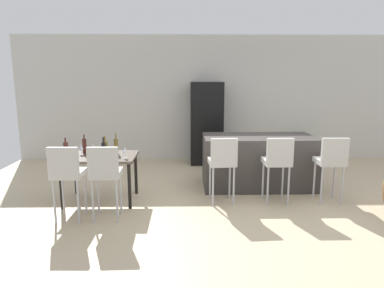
# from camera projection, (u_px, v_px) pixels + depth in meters

# --- Properties ---
(ground_plane) EXTENTS (10.00, 10.00, 0.00)m
(ground_plane) POSITION_uv_depth(u_px,v_px,m) (251.00, 200.00, 5.58)
(ground_plane) COLOR #C6B28E
(back_wall) EXTENTS (10.00, 0.12, 2.90)m
(back_wall) POSITION_uv_depth(u_px,v_px,m) (229.00, 98.00, 8.19)
(back_wall) COLOR beige
(back_wall) RESTS_ON ground_plane
(kitchen_island) EXTENTS (1.94, 0.95, 0.92)m
(kitchen_island) POSITION_uv_depth(u_px,v_px,m) (258.00, 161.00, 6.19)
(kitchen_island) COLOR #383330
(kitchen_island) RESTS_ON ground_plane
(bar_chair_left) EXTENTS (0.43, 0.43, 1.05)m
(bar_chair_left) POSITION_uv_depth(u_px,v_px,m) (223.00, 160.00, 5.29)
(bar_chair_left) COLOR beige
(bar_chair_left) RESTS_ON ground_plane
(bar_chair_middle) EXTENTS (0.40, 0.40, 1.05)m
(bar_chair_middle) POSITION_uv_depth(u_px,v_px,m) (278.00, 160.00, 5.30)
(bar_chair_middle) COLOR beige
(bar_chair_middle) RESTS_ON ground_plane
(bar_chair_right) EXTENTS (0.41, 0.41, 1.05)m
(bar_chair_right) POSITION_uv_depth(u_px,v_px,m) (331.00, 159.00, 5.32)
(bar_chair_right) COLOR beige
(bar_chair_right) RESTS_ON ground_plane
(dining_table) EXTENTS (1.13, 0.81, 0.74)m
(dining_table) POSITION_uv_depth(u_px,v_px,m) (100.00, 160.00, 5.41)
(dining_table) COLOR #4C4238
(dining_table) RESTS_ON ground_plane
(dining_chair_near) EXTENTS (0.41, 0.41, 1.05)m
(dining_chair_near) POSITION_uv_depth(u_px,v_px,m) (67.00, 171.00, 4.64)
(dining_chair_near) COLOR beige
(dining_chair_near) RESTS_ON ground_plane
(dining_chair_far) EXTENTS (0.41, 0.41, 1.05)m
(dining_chair_far) POSITION_uv_depth(u_px,v_px,m) (105.00, 171.00, 4.65)
(dining_chair_far) COLOR beige
(dining_chair_far) RESTS_ON ground_plane
(wine_bottle_near) EXTENTS (0.06, 0.06, 0.33)m
(wine_bottle_near) POSITION_uv_depth(u_px,v_px,m) (116.00, 146.00, 5.48)
(wine_bottle_near) COLOR brown
(wine_bottle_near) RESTS_ON dining_table
(wine_bottle_far) EXTENTS (0.08, 0.08, 0.34)m
(wine_bottle_far) POSITION_uv_depth(u_px,v_px,m) (105.00, 150.00, 5.19)
(wine_bottle_far) COLOR brown
(wine_bottle_far) RESTS_ON dining_table
(wine_bottle_middle) EXTENTS (0.06, 0.06, 0.30)m
(wine_bottle_middle) POSITION_uv_depth(u_px,v_px,m) (84.00, 146.00, 5.55)
(wine_bottle_middle) COLOR #471E19
(wine_bottle_middle) RESTS_ON dining_table
(wine_bottle_right) EXTENTS (0.06, 0.06, 0.34)m
(wine_bottle_right) POSITION_uv_depth(u_px,v_px,m) (104.00, 151.00, 5.07)
(wine_bottle_right) COLOR black
(wine_bottle_right) RESTS_ON dining_table
(wine_bottle_end) EXTENTS (0.07, 0.07, 0.30)m
(wine_bottle_end) POSITION_uv_depth(u_px,v_px,m) (66.00, 149.00, 5.27)
(wine_bottle_end) COLOR #471E19
(wine_bottle_end) RESTS_ON dining_table
(wine_glass_left) EXTENTS (0.07, 0.07, 0.17)m
(wine_glass_left) POSITION_uv_depth(u_px,v_px,m) (81.00, 147.00, 5.44)
(wine_glass_left) COLOR silver
(wine_glass_left) RESTS_ON dining_table
(wine_glass_corner) EXTENTS (0.07, 0.07, 0.17)m
(wine_glass_corner) POSITION_uv_depth(u_px,v_px,m) (93.00, 147.00, 5.46)
(wine_glass_corner) COLOR silver
(wine_glass_corner) RESTS_ON dining_table
(wine_glass_inner) EXTENTS (0.07, 0.07, 0.17)m
(wine_glass_inner) POSITION_uv_depth(u_px,v_px,m) (125.00, 150.00, 5.19)
(wine_glass_inner) COLOR silver
(wine_glass_inner) RESTS_ON dining_table
(refrigerator) EXTENTS (0.72, 0.68, 1.84)m
(refrigerator) POSITION_uv_depth(u_px,v_px,m) (206.00, 123.00, 7.85)
(refrigerator) COLOR black
(refrigerator) RESTS_ON ground_plane
(potted_plant) EXTENTS (0.48, 0.48, 0.68)m
(potted_plant) POSITION_uv_depth(u_px,v_px,m) (304.00, 145.00, 7.98)
(potted_plant) COLOR #996B4C
(potted_plant) RESTS_ON ground_plane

